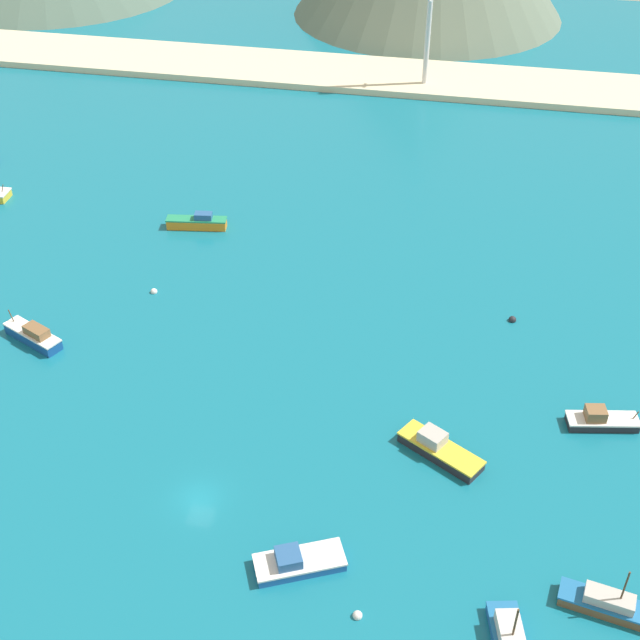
{
  "coord_description": "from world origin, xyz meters",
  "views": [
    {
      "loc": [
        22.16,
        -51.54,
        62.59
      ],
      "look_at": [
        5.81,
        29.36,
        0.5
      ],
      "focal_mm": 48.23,
      "sensor_mm": 36.0,
      "label": 1
    }
  ],
  "objects_px": {
    "fishing_boat_2": "(621,608)",
    "buoy_2": "(154,292)",
    "fishing_boat_6": "(34,335)",
    "buoy_0": "(512,320)",
    "radio_tower": "(429,17)",
    "fishing_boat_5": "(439,449)",
    "fishing_boat_10": "(197,222)",
    "fishing_boat_13": "(298,562)",
    "fishing_boat_12": "(601,420)",
    "buoy_1": "(357,615)"
  },
  "relations": [
    {
      "from": "buoy_1",
      "to": "buoy_2",
      "type": "distance_m",
      "value": 52.68
    },
    {
      "from": "fishing_boat_6",
      "to": "buoy_0",
      "type": "bearing_deg",
      "value": 15.51
    },
    {
      "from": "buoy_1",
      "to": "buoy_2",
      "type": "relative_size",
      "value": 0.98
    },
    {
      "from": "buoy_0",
      "to": "buoy_2",
      "type": "height_order",
      "value": "buoy_0"
    },
    {
      "from": "fishing_boat_6",
      "to": "fishing_boat_12",
      "type": "xyz_separation_m",
      "value": [
        64.17,
        -1.4,
        -0.16
      ]
    },
    {
      "from": "fishing_boat_12",
      "to": "fishing_boat_13",
      "type": "distance_m",
      "value": 35.81
    },
    {
      "from": "fishing_boat_13",
      "to": "radio_tower",
      "type": "xyz_separation_m",
      "value": [
        -0.38,
        110.89,
        12.76
      ]
    },
    {
      "from": "buoy_0",
      "to": "fishing_boat_6",
      "type": "bearing_deg",
      "value": -164.49
    },
    {
      "from": "fishing_boat_6",
      "to": "fishing_boat_10",
      "type": "bearing_deg",
      "value": 69.52
    },
    {
      "from": "fishing_boat_12",
      "to": "buoy_2",
      "type": "relative_size",
      "value": 9.05
    },
    {
      "from": "fishing_boat_10",
      "to": "buoy_1",
      "type": "distance_m",
      "value": 66.02
    },
    {
      "from": "fishing_boat_12",
      "to": "radio_tower",
      "type": "relative_size",
      "value": 0.29
    },
    {
      "from": "fishing_boat_2",
      "to": "radio_tower",
      "type": "xyz_separation_m",
      "value": [
        -27.66,
        110.22,
        12.68
      ]
    },
    {
      "from": "fishing_boat_5",
      "to": "fishing_boat_6",
      "type": "xyz_separation_m",
      "value": [
        -48.07,
        8.89,
        0.11
      ]
    },
    {
      "from": "fishing_boat_5",
      "to": "buoy_0",
      "type": "bearing_deg",
      "value": 74.32
    },
    {
      "from": "fishing_boat_5",
      "to": "fishing_boat_6",
      "type": "relative_size",
      "value": 1.11
    },
    {
      "from": "fishing_boat_2",
      "to": "fishing_boat_10",
      "type": "relative_size",
      "value": 1.26
    },
    {
      "from": "buoy_0",
      "to": "fishing_boat_13",
      "type": "bearing_deg",
      "value": -113.74
    },
    {
      "from": "fishing_boat_6",
      "to": "buoy_2",
      "type": "distance_m",
      "value": 15.98
    },
    {
      "from": "fishing_boat_13",
      "to": "buoy_2",
      "type": "bearing_deg",
      "value": 125.95
    },
    {
      "from": "fishing_boat_6",
      "to": "buoy_0",
      "type": "distance_m",
      "value": 56.92
    },
    {
      "from": "fishing_boat_10",
      "to": "buoy_0",
      "type": "relative_size",
      "value": 9.31
    },
    {
      "from": "fishing_boat_10",
      "to": "radio_tower",
      "type": "relative_size",
      "value": 0.33
    },
    {
      "from": "fishing_boat_12",
      "to": "fishing_boat_2",
      "type": "bearing_deg",
      "value": -89.27
    },
    {
      "from": "fishing_boat_5",
      "to": "buoy_1",
      "type": "xyz_separation_m",
      "value": [
        -4.94,
        -19.94,
        -0.67
      ]
    },
    {
      "from": "fishing_boat_10",
      "to": "fishing_boat_13",
      "type": "relative_size",
      "value": 1.02
    },
    {
      "from": "fishing_boat_2",
      "to": "fishing_boat_13",
      "type": "xyz_separation_m",
      "value": [
        -27.28,
        -0.68,
        -0.08
      ]
    },
    {
      "from": "fishing_boat_5",
      "to": "fishing_boat_10",
      "type": "xyz_separation_m",
      "value": [
        -37.37,
        37.56,
        0.07
      ]
    },
    {
      "from": "fishing_boat_5",
      "to": "radio_tower",
      "type": "bearing_deg",
      "value": 96.78
    },
    {
      "from": "fishing_boat_10",
      "to": "fishing_boat_13",
      "type": "distance_m",
      "value": 59.78
    },
    {
      "from": "fishing_boat_5",
      "to": "buoy_2",
      "type": "bearing_deg",
      "value": 150.8
    },
    {
      "from": "fishing_boat_13",
      "to": "buoy_0",
      "type": "xyz_separation_m",
      "value": [
        17.66,
        40.15,
        -0.51
      ]
    },
    {
      "from": "fishing_boat_6",
      "to": "buoy_2",
      "type": "xyz_separation_m",
      "value": [
        10.19,
        12.28,
        -0.78
      ]
    },
    {
      "from": "fishing_boat_13",
      "to": "buoy_0",
      "type": "relative_size",
      "value": 9.12
    },
    {
      "from": "buoy_2",
      "to": "buoy_1",
      "type": "bearing_deg",
      "value": -51.29
    },
    {
      "from": "fishing_boat_6",
      "to": "buoy_1",
      "type": "bearing_deg",
      "value": -33.76
    },
    {
      "from": "fishing_boat_2",
      "to": "fishing_boat_6",
      "type": "distance_m",
      "value": 68.87
    },
    {
      "from": "fishing_boat_2",
      "to": "buoy_2",
      "type": "distance_m",
      "value": 65.42
    },
    {
      "from": "fishing_boat_12",
      "to": "fishing_boat_13",
      "type": "height_order",
      "value": "fishing_boat_12"
    },
    {
      "from": "fishing_boat_12",
      "to": "radio_tower",
      "type": "height_order",
      "value": "radio_tower"
    },
    {
      "from": "fishing_boat_12",
      "to": "fishing_boat_10",
      "type": "bearing_deg",
      "value": 150.64
    },
    {
      "from": "fishing_boat_10",
      "to": "buoy_2",
      "type": "height_order",
      "value": "fishing_boat_10"
    },
    {
      "from": "fishing_boat_2",
      "to": "fishing_boat_13",
      "type": "relative_size",
      "value": 1.28
    },
    {
      "from": "fishing_boat_12",
      "to": "buoy_2",
      "type": "xyz_separation_m",
      "value": [
        -53.98,
        13.68,
        -0.62
      ]
    },
    {
      "from": "fishing_boat_10",
      "to": "fishing_boat_12",
      "type": "bearing_deg",
      "value": -29.36
    },
    {
      "from": "buoy_0",
      "to": "buoy_1",
      "type": "relative_size",
      "value": 1.12
    },
    {
      "from": "buoy_0",
      "to": "radio_tower",
      "type": "bearing_deg",
      "value": 104.31
    },
    {
      "from": "radio_tower",
      "to": "buoy_1",
      "type": "bearing_deg",
      "value": -86.84
    },
    {
      "from": "fishing_boat_12",
      "to": "radio_tower",
      "type": "xyz_separation_m",
      "value": [
        -27.37,
        87.36,
        12.67
      ]
    },
    {
      "from": "buoy_0",
      "to": "buoy_2",
      "type": "bearing_deg",
      "value": -176.24
    }
  ]
}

